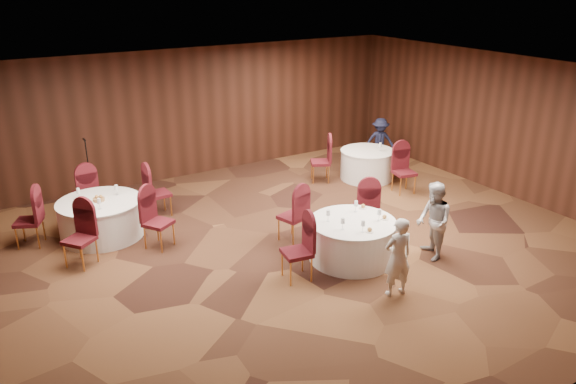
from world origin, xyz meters
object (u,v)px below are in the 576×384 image
table_right (367,164)px  mic_stand (92,193)px  woman_a (398,257)px  man_c (380,141)px  woman_b (434,221)px  table_main (352,240)px  table_left (101,218)px

table_right → mic_stand: bearing=168.7°
woman_a → man_c: woman_a is taller
table_right → woman_b: size_ratio=0.93×
man_c → table_main: bearing=-104.4°
mic_stand → table_right: bearing=-11.3°
table_right → woman_b: 4.30m
woman_a → table_right: bearing=-114.9°
woman_a → man_c: 6.73m
mic_stand → woman_a: size_ratio=1.25×
mic_stand → woman_b: (4.77, -5.23, 0.22)m
table_left → woman_a: woman_a is taller
table_left → table_right: size_ratio=1.21×
woman_b → woman_a: bearing=-43.0°
table_right → man_c: size_ratio=1.06×
table_main → man_c: man_c is taller
woman_a → woman_b: bearing=-146.8°
table_main → table_right: 4.37m
mic_stand → woman_b: size_ratio=1.17×
mic_stand → man_c: bearing=-4.1°
man_c → woman_a: bearing=-97.1°
table_main → man_c: size_ratio=1.24×
table_main → woman_b: 1.49m
table_left → table_main: bearing=-42.7°
table_main → table_left: bearing=137.3°
table_main → man_c: (3.98, 3.98, 0.26)m
woman_b → man_c: size_ratio=1.14×
woman_a → table_left: bearing=-44.3°
table_left → mic_stand: size_ratio=0.97×
table_main → mic_stand: size_ratio=0.93×
table_main → woman_b: size_ratio=1.09×
table_main → mic_stand: 5.71m
man_c → table_right: bearing=-113.3°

